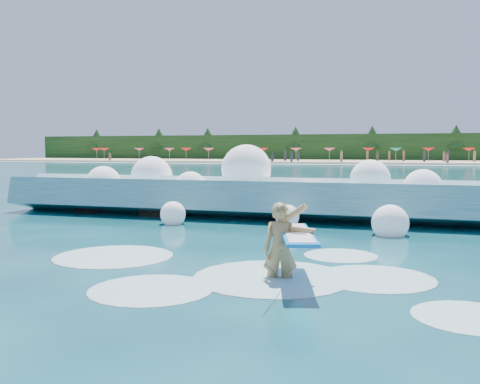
% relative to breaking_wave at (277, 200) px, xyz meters
% --- Properties ---
extents(ground, '(200.00, 200.00, 0.00)m').
position_rel_breaking_wave_xyz_m(ground, '(-1.42, -6.36, -0.59)').
color(ground, '#07333E').
rests_on(ground, ground).
extents(beach, '(140.00, 20.00, 0.40)m').
position_rel_breaking_wave_xyz_m(beach, '(-1.42, 71.64, -0.39)').
color(beach, tan).
rests_on(beach, ground).
extents(wet_band, '(140.00, 5.00, 0.08)m').
position_rel_breaking_wave_xyz_m(wet_band, '(-1.42, 60.64, -0.55)').
color(wet_band, silver).
rests_on(wet_band, ground).
extents(treeline, '(140.00, 4.00, 5.00)m').
position_rel_breaking_wave_xyz_m(treeline, '(-1.42, 81.64, 1.91)').
color(treeline, black).
rests_on(treeline, ground).
extents(breaking_wave, '(19.50, 2.97, 1.68)m').
position_rel_breaking_wave_xyz_m(breaking_wave, '(0.00, 0.00, 0.00)').
color(breaking_wave, teal).
rests_on(breaking_wave, ground).
extents(rock_cluster, '(8.03, 2.95, 1.19)m').
position_rel_breaking_wave_xyz_m(rock_cluster, '(-4.30, 0.37, -0.21)').
color(rock_cluster, black).
rests_on(rock_cluster, ground).
extents(surfer_with_board, '(1.20, 2.87, 1.67)m').
position_rel_breaking_wave_xyz_m(surfer_with_board, '(2.23, -8.50, 0.03)').
color(surfer_with_board, '#A6834D').
rests_on(surfer_with_board, ground).
extents(wave_spray, '(14.85, 4.68, 2.64)m').
position_rel_breaking_wave_xyz_m(wave_spray, '(-0.77, -0.05, 0.59)').
color(wave_spray, white).
rests_on(wave_spray, ground).
extents(surf_foam, '(9.01, 5.67, 0.15)m').
position_rel_breaking_wave_xyz_m(surf_foam, '(1.33, -8.14, -0.59)').
color(surf_foam, silver).
rests_on(surf_foam, ground).
extents(beach_umbrellas, '(111.42, 6.64, 0.50)m').
position_rel_breaking_wave_xyz_m(beach_umbrellas, '(-1.26, 73.45, 1.66)').
color(beach_umbrellas, red).
rests_on(beach_umbrellas, ground).
extents(beachgoers, '(87.89, 13.91, 1.94)m').
position_rel_breaking_wave_xyz_m(beachgoers, '(-1.97, 69.58, 0.50)').
color(beachgoers, '#3F332D').
rests_on(beachgoers, ground).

